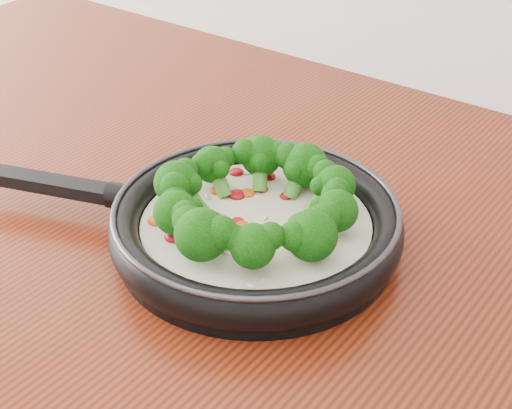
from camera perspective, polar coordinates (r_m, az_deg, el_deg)
The scene contains 1 object.
skillet at distance 0.72m, azimuth -0.19°, elevation -1.20°, with size 0.48×0.38×0.09m.
Camera 1 is at (0.44, 0.56, 1.33)m, focal length 50.54 mm.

